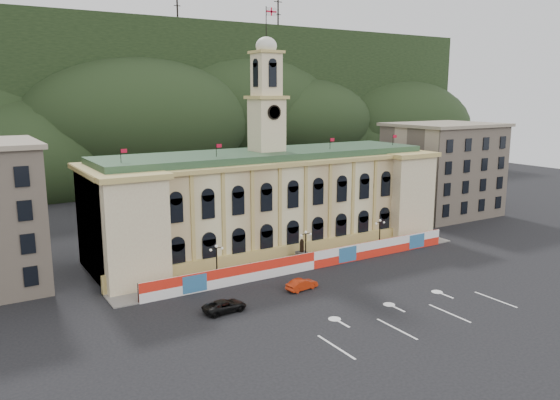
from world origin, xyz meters
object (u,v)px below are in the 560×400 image
lamp_center (306,245)px  black_suv (225,306)px  red_sedan (302,284)px  statue (302,256)px

lamp_center → black_suv: lamp_center is taller
lamp_center → red_sedan: lamp_center is taller
lamp_center → red_sedan: bearing=-126.8°
red_sedan → black_suv: red_sedan is taller
lamp_center → black_suv: 19.93m
lamp_center → black_suv: size_ratio=0.99×
statue → red_sedan: bearing=-123.6°
statue → lamp_center: (0.00, -1.00, 1.89)m
lamp_center → red_sedan: size_ratio=1.16×
statue → black_suv: 20.29m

